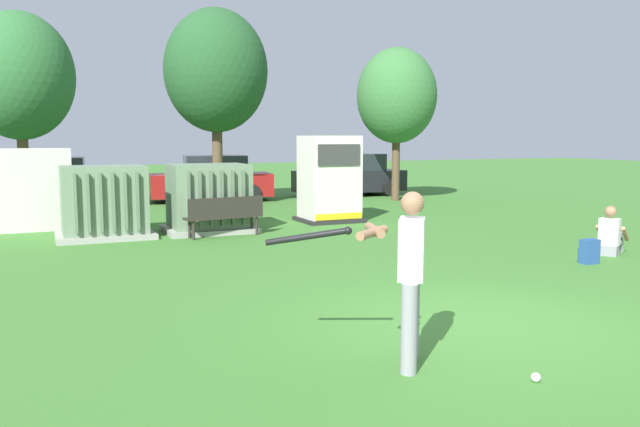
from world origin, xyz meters
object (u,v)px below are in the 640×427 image
object	(u,v)px
batter	(405,269)
generator_enclosure	(329,179)
parked_car_left_of_center	(46,185)
parked_car_right_of_center	(212,180)
transformer_west	(104,203)
transformer_mid_west	(209,199)
parked_car_rightmost	(350,176)
sports_ball	(536,377)
backpack	(589,252)
seated_spectator	(611,235)
park_bench	(225,214)

from	to	relation	value
batter	generator_enclosure	bearing A→B (deg)	69.46
parked_car_left_of_center	parked_car_right_of_center	bearing A→B (deg)	1.75
generator_enclosure	batter	bearing A→B (deg)	-110.54
transformer_west	transformer_mid_west	distance (m)	2.39
transformer_mid_west	parked_car_left_of_center	world-z (taller)	same
transformer_mid_west	parked_car_left_of_center	xyz separation A→B (m)	(-3.51, 7.12, -0.04)
parked_car_left_of_center	parked_car_rightmost	size ratio (longest dim) A/B	1.02
generator_enclosure	batter	distance (m)	11.08
parked_car_rightmost	sports_ball	bearing A→B (deg)	-111.12
generator_enclosure	backpack	size ratio (longest dim) A/B	5.23
batter	backpack	bearing A→B (deg)	28.84
sports_ball	parked_car_rightmost	distance (m)	19.19
backpack	parked_car_left_of_center	xyz separation A→B (m)	(-8.81, 13.75, 0.54)
transformer_mid_west	generator_enclosure	world-z (taller)	generator_enclosure
transformer_mid_west	transformer_west	bearing A→B (deg)	178.99
transformer_mid_west	seated_spectator	xyz separation A→B (m)	(6.35, -6.15, -0.41)
generator_enclosure	parked_car_right_of_center	size ratio (longest dim) A/B	0.53
batter	backpack	xyz separation A→B (m)	(5.75, 3.17, -0.76)
seated_spectator	parked_car_right_of_center	xyz separation A→B (m)	(-4.44, 13.43, 0.38)
parked_car_left_of_center	batter	bearing A→B (deg)	-79.76
sports_ball	transformer_west	bearing A→B (deg)	104.74
transformer_west	transformer_mid_west	bearing A→B (deg)	-1.01
sports_ball	parked_car_left_of_center	world-z (taller)	parked_car_left_of_center
park_bench	batter	bearing A→B (deg)	-93.69
transformer_mid_west	backpack	size ratio (longest dim) A/B	4.77
transformer_west	batter	size ratio (longest dim) A/B	1.21
sports_ball	parked_car_right_of_center	distance (m)	18.05
backpack	parked_car_left_of_center	bearing A→B (deg)	122.64
sports_ball	backpack	bearing A→B (deg)	39.82
transformer_mid_west	sports_ball	bearing A→B (deg)	-87.68
batter	sports_ball	xyz separation A→B (m)	(0.88, -0.89, -0.93)
park_bench	backpack	xyz separation A→B (m)	(5.18, -5.64, -0.32)
park_bench	generator_enclosure	bearing A→B (deg)	25.33
seated_spectator	parked_car_rightmost	size ratio (longest dim) A/B	0.23
park_bench	parked_car_left_of_center	distance (m)	8.89
parked_car_left_of_center	parked_car_rightmost	xyz separation A→B (m)	(10.85, 0.08, 0.00)
generator_enclosure	parked_car_rightmost	xyz separation A→B (m)	(3.91, 6.62, -0.38)
park_bench	parked_car_left_of_center	bearing A→B (deg)	114.06
sports_ball	seated_spectator	world-z (taller)	seated_spectator
transformer_mid_west	parked_car_right_of_center	size ratio (longest dim) A/B	0.48
batter	parked_car_rightmost	bearing A→B (deg)	65.37
transformer_west	seated_spectator	size ratio (longest dim) A/B	2.18
transformer_west	generator_enclosure	world-z (taller)	generator_enclosure
transformer_mid_west	park_bench	size ratio (longest dim) A/B	1.14
transformer_west	sports_ball	distance (m)	11.12
batter	seated_spectator	bearing A→B (deg)	28.24
generator_enclosure	seated_spectator	bearing A→B (deg)	-66.57
batter	sports_ball	world-z (taller)	batter
sports_ball	seated_spectator	xyz separation A→B (m)	(5.92, 4.54, 0.33)
generator_enclosure	sports_ball	world-z (taller)	generator_enclosure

